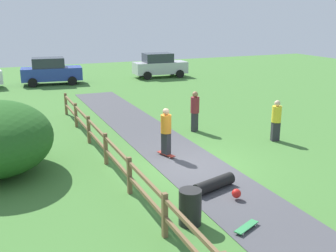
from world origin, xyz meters
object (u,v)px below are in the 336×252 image
object	(u,v)px
trash_bin	(190,207)
skater_riding	(166,130)
bystander_yellow	(276,119)
skater_fallen	(216,185)
parked_car_silver	(159,65)
bystander_maroon	(195,109)
skateboard_loose	(246,227)
parked_car_blue	(51,71)

from	to	relation	value
trash_bin	skater_riding	xyz separation A→B (m)	(1.38, 4.72, 0.55)
trash_bin	bystander_yellow	bearing A→B (deg)	37.31
skater_fallen	parked_car_silver	size ratio (longest dim) A/B	0.35
bystander_maroon	parked_car_silver	bearing A→B (deg)	73.40
trash_bin	skateboard_loose	world-z (taller)	trash_bin
bystander_yellow	parked_car_silver	distance (m)	17.58
skater_fallen	parked_car_blue	size ratio (longest dim) A/B	0.34
bystander_yellow	parked_car_blue	world-z (taller)	parked_car_blue
skater_fallen	skateboard_loose	world-z (taller)	skater_fallen
skateboard_loose	parked_car_silver	size ratio (longest dim) A/B	0.19
bystander_yellow	parked_car_blue	xyz separation A→B (m)	(-6.34, 17.46, 0.04)
skater_fallen	bystander_maroon	size ratio (longest dim) A/B	0.85
bystander_maroon	parked_car_silver	distance (m)	15.56
parked_car_blue	bystander_yellow	bearing A→B (deg)	-70.03
skater_riding	parked_car_blue	distance (m)	17.51
bystander_maroon	skater_fallen	bearing A→B (deg)	-111.38
parked_car_silver	trash_bin	bearing A→B (deg)	-110.46
skateboard_loose	bystander_yellow	size ratio (longest dim) A/B	0.49
bystander_yellow	skateboard_loose	bearing A→B (deg)	-132.60
skateboard_loose	bystander_maroon	world-z (taller)	bystander_maroon
trash_bin	bystander_maroon	distance (m)	8.21
skater_fallen	parked_car_blue	distance (m)	20.83
skateboard_loose	parked_car_blue	world-z (taller)	parked_car_blue
skateboard_loose	parked_car_blue	bearing A→B (deg)	93.18
skater_fallen	trash_bin	bearing A→B (deg)	-137.36
skater_fallen	bystander_yellow	size ratio (longest dim) A/B	0.90
trash_bin	bystander_yellow	world-z (taller)	bystander_yellow
trash_bin	skater_riding	bearing A→B (deg)	73.69
skater_fallen	bystander_maroon	xyz separation A→B (m)	(2.29, 5.84, 0.77)
skater_fallen	parked_car_silver	distance (m)	21.83
bystander_yellow	skater_fallen	bearing A→B (deg)	-144.64
skater_fallen	bystander_maroon	distance (m)	6.32
skater_fallen	parked_car_silver	bearing A→B (deg)	72.03
skater_riding	parked_car_blue	bearing A→B (deg)	95.08
trash_bin	skater_riding	world-z (taller)	skater_riding
parked_car_blue	skater_riding	bearing A→B (deg)	-84.92
trash_bin	skateboard_loose	xyz separation A→B (m)	(1.10, -0.81, -0.36)
skater_riding	skater_fallen	size ratio (longest dim) A/B	1.18
skater_riding	parked_car_blue	world-z (taller)	parked_car_blue
skater_fallen	parked_car_silver	world-z (taller)	parked_car_silver
parked_car_silver	skater_fallen	bearing A→B (deg)	-107.97
skater_riding	parked_car_silver	size ratio (longest dim) A/B	0.41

